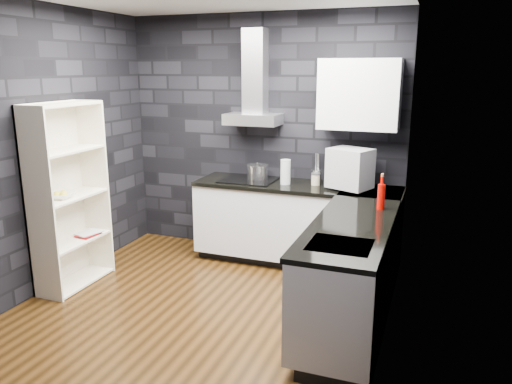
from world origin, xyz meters
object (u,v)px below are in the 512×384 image
Objects in this scene: storage_jar at (316,180)px; bookshelf at (69,197)px; fruit_bowl at (61,195)px; red_bottle at (381,197)px; glass_vase at (285,172)px; utensil_crock at (317,176)px; pot at (257,172)px; appliance_garage at (350,168)px.

storage_jar is 0.06× the size of bookshelf.
bookshelf is at bearing 90.00° from fruit_bowl.
red_bottle reaches higher than storage_jar.
bookshelf is 0.11m from fruit_bowl.
glass_vase reaches higher than utensil_crock.
red_bottle is 0.13× the size of bookshelf.
pot is 1.64× the size of utensil_crock.
glass_vase is at bearing -17.82° from pot.
utensil_crock is 0.62× the size of red_bottle.
glass_vase is at bearing 36.85° from fruit_bowl.
red_bottle is at bearing -46.74° from utensil_crock.
red_bottle is 2.96m from fruit_bowl.
utensil_crock is 0.47m from appliance_garage.
pot is 0.68m from storage_jar.
storage_jar is at bearing 13.51° from glass_vase.
red_bottle reaches higher than pot.
storage_jar is at bearing -3.50° from pot.
storage_jar is 0.11m from utensil_crock.
storage_jar is at bearing 136.64° from red_bottle.
storage_jar is at bearing -173.01° from appliance_garage.
utensil_crock is 1.14m from red_bottle.
appliance_garage is 2.83m from fruit_bowl.
pot is 0.38m from glass_vase.
pot is at bearing 45.52° from fruit_bowl.
bookshelf is (-1.44, -1.36, -0.08)m from pot.
appliance_garage reaches higher than utensil_crock.
glass_vase is 2.25m from fruit_bowl.
appliance_garage is at bearing 122.06° from red_bottle.
storage_jar is at bearing 40.63° from bookshelf.
storage_jar is at bearing 33.99° from fruit_bowl.
fruit_bowl is at bearing -166.21° from red_bottle.
fruit_bowl is at bearing -81.41° from bookshelf.
red_bottle is at bearing -27.91° from pot.
pot is at bearing 162.18° from glass_vase.
red_bottle is (0.76, -0.72, 0.06)m from storage_jar.
appliance_garage is at bearing -7.80° from pot.
utensil_crock is at bearing 133.26° from red_bottle.
pot is 2.07× the size of storage_jar.
utensil_crock is at bearing 36.15° from fruit_bowl.
utensil_crock is at bearing 98.56° from storage_jar.
appliance_garage reaches higher than pot.
utensil_crock is at bearing 42.87° from bookshelf.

